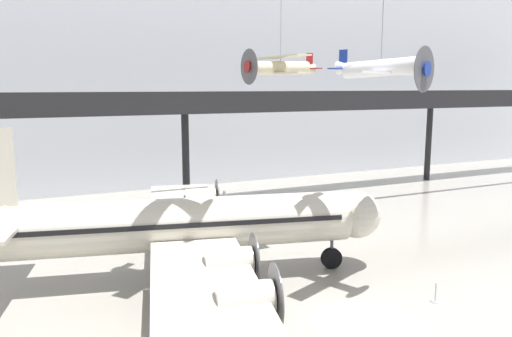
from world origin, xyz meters
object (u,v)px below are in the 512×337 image
airliner_silver_main (177,225)px  suspended_plane_white_twin (381,68)px  suspended_plane_cream_biplane (280,67)px  stanchion_barrier (435,296)px

airliner_silver_main → suspended_plane_white_twin: (9.30, -6.03, 8.82)m
suspended_plane_white_twin → suspended_plane_cream_biplane: 10.00m
airliner_silver_main → suspended_plane_white_twin: size_ratio=2.47×
airliner_silver_main → suspended_plane_white_twin: 14.16m
suspended_plane_white_twin → suspended_plane_cream_biplane: suspended_plane_cream_biplane is taller
airliner_silver_main → stanchion_barrier: airliner_silver_main is taller
airliner_silver_main → suspended_plane_cream_biplane: bearing=37.7°
airliner_silver_main → suspended_plane_cream_biplane: size_ratio=2.55×
airliner_silver_main → stanchion_barrier: 14.58m
suspended_plane_cream_biplane → stanchion_barrier: (2.75, -12.56, -12.16)m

